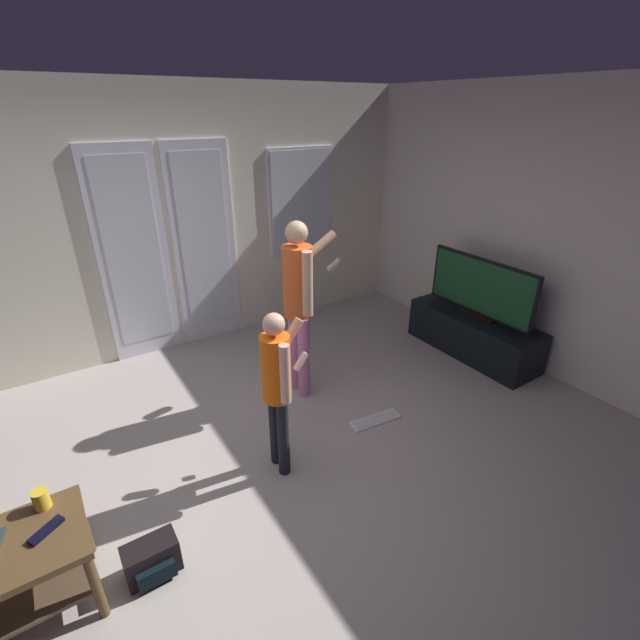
% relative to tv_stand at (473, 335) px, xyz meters
% --- Properties ---
extents(ground_plane, '(6.40, 4.78, 0.02)m').
position_rel_tv_stand_xyz_m(ground_plane, '(-2.84, -0.42, -0.22)').
color(ground_plane, '#ACA29B').
extents(wall_back_with_doors, '(6.40, 0.09, 2.65)m').
position_rel_tv_stand_xyz_m(wall_back_with_doors, '(-2.77, 1.93, 1.08)').
color(wall_back_with_doors, '#EBE7CC').
rests_on(wall_back_with_doors, ground_plane).
extents(wall_right_plain, '(0.06, 4.78, 2.62)m').
position_rel_tv_stand_xyz_m(wall_right_plain, '(0.32, -0.42, 1.10)').
color(wall_right_plain, silver).
rests_on(wall_right_plain, ground_plane).
extents(tv_stand, '(0.49, 1.39, 0.43)m').
position_rel_tv_stand_xyz_m(tv_stand, '(0.00, 0.00, 0.00)').
color(tv_stand, black).
rests_on(tv_stand, ground_plane).
extents(flat_screen_tv, '(0.08, 1.22, 0.61)m').
position_rel_tv_stand_xyz_m(flat_screen_tv, '(-0.00, 0.00, 0.53)').
color(flat_screen_tv, black).
rests_on(flat_screen_tv, tv_stand).
extents(person_adult, '(0.66, 0.43, 1.58)m').
position_rel_tv_stand_xyz_m(person_adult, '(-1.87, 0.41, 0.73)').
color(person_adult, pink).
rests_on(person_adult, ground_plane).
extents(person_child, '(0.41, 0.33, 1.23)m').
position_rel_tv_stand_xyz_m(person_child, '(-2.50, -0.35, 0.52)').
color(person_child, black).
rests_on(person_child, ground_plane).
extents(backpack, '(0.29, 0.20, 0.21)m').
position_rel_tv_stand_xyz_m(backpack, '(-3.50, -0.68, -0.11)').
color(backpack, black).
rests_on(backpack, ground_plane).
extents(loose_keyboard, '(0.45, 0.18, 0.02)m').
position_rel_tv_stand_xyz_m(loose_keyboard, '(-1.60, -0.33, -0.20)').
color(loose_keyboard, white).
rests_on(loose_keyboard, ground_plane).
extents(cup_near_edge, '(0.08, 0.08, 0.11)m').
position_rel_tv_stand_xyz_m(cup_near_edge, '(-3.92, -0.38, 0.32)').
color(cup_near_edge, gold).
rests_on(cup_near_edge, coffee_table).
extents(tv_remote_black, '(0.17, 0.13, 0.02)m').
position_rel_tv_stand_xyz_m(tv_remote_black, '(-3.92, -0.56, 0.28)').
color(tv_remote_black, black).
rests_on(tv_remote_black, coffee_table).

